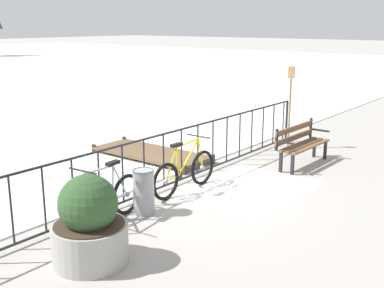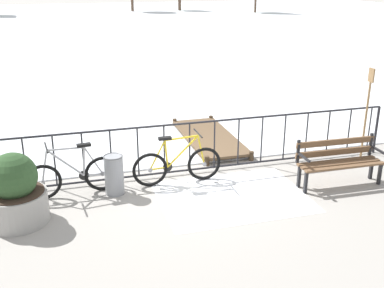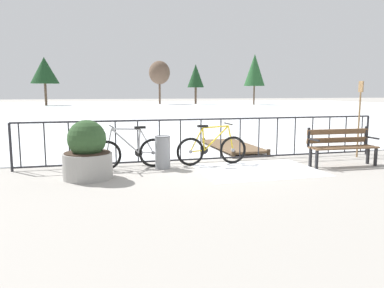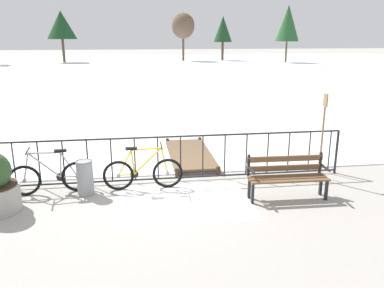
% 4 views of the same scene
% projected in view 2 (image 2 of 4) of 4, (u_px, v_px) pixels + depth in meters
% --- Properties ---
extents(ground_plane, '(160.00, 160.00, 0.00)m').
position_uv_depth(ground_plane, '(177.00, 175.00, 9.25)').
color(ground_plane, '#9E9991').
extents(frozen_pond, '(80.00, 56.00, 0.03)m').
position_uv_depth(frozen_pond, '(82.00, 26.00, 34.86)').
color(frozen_pond, white).
rests_on(frozen_pond, ground).
extents(snow_patch, '(2.60, 1.97, 0.01)m').
position_uv_depth(snow_patch, '(232.00, 197.00, 8.34)').
color(snow_patch, white).
rests_on(snow_patch, ground).
extents(railing_fence, '(9.06, 0.06, 1.07)m').
position_uv_depth(railing_fence, '(177.00, 148.00, 9.05)').
color(railing_fence, '#232328').
rests_on(railing_fence, ground).
extents(bicycle_near_railing, '(1.71, 0.52, 0.97)m').
position_uv_depth(bicycle_near_railing, '(73.00, 176.00, 8.30)').
color(bicycle_near_railing, black).
rests_on(bicycle_near_railing, ground).
extents(bicycle_second, '(1.71, 0.52, 0.97)m').
position_uv_depth(bicycle_second, '(177.00, 165.00, 8.77)').
color(bicycle_second, black).
rests_on(bicycle_second, ground).
extents(park_bench, '(1.61, 0.53, 0.89)m').
position_uv_depth(park_bench, '(338.00, 158.00, 8.70)').
color(park_bench, brown).
rests_on(park_bench, ground).
extents(planter_with_shrub, '(0.97, 0.97, 1.17)m').
position_uv_depth(planter_with_shrub, '(15.00, 193.00, 7.34)').
color(planter_with_shrub, '#9E9B96').
rests_on(planter_with_shrub, ground).
extents(trash_bin, '(0.35, 0.35, 0.73)m').
position_uv_depth(trash_bin, '(114.00, 174.00, 8.35)').
color(trash_bin, gray).
rests_on(trash_bin, ground).
extents(oar_upright, '(0.04, 0.16, 1.98)m').
position_uv_depth(oar_upright, '(367.00, 109.00, 9.55)').
color(oar_upright, '#937047').
rests_on(oar_upright, ground).
extents(wooden_dock, '(1.10, 2.84, 0.20)m').
position_uv_depth(wooden_dock, '(209.00, 137.00, 11.02)').
color(wooden_dock, brown).
rests_on(wooden_dock, ground).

